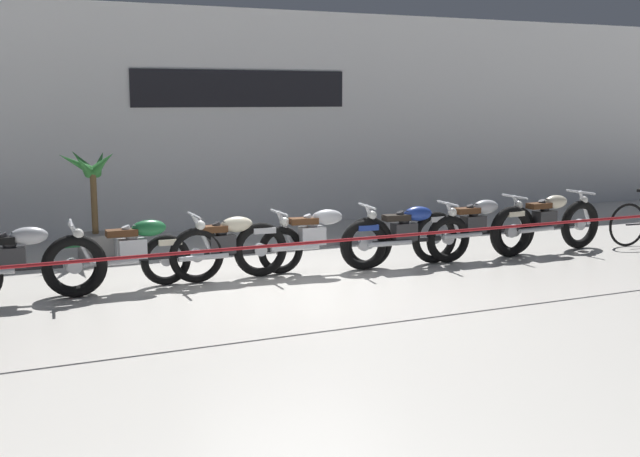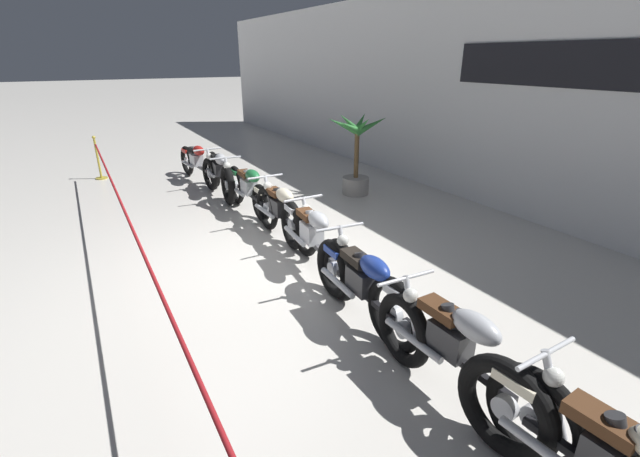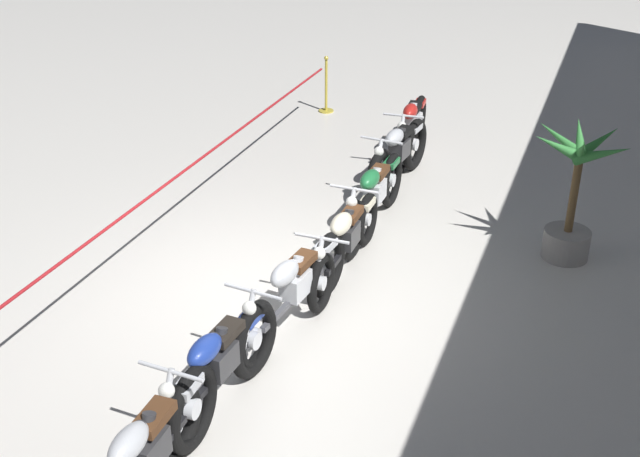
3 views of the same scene
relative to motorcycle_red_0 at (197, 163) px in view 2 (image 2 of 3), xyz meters
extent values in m
plane|color=silver|center=(4.75, -0.45, -0.47)|extent=(120.00, 120.00, 0.00)
cube|color=white|center=(4.75, 4.67, 1.63)|extent=(28.00, 0.25, 4.20)
cube|color=black|center=(5.78, 4.53, 2.22)|extent=(4.26, 0.04, 0.70)
torus|color=black|center=(0.78, 0.06, -0.10)|extent=(0.74, 0.17, 0.73)
torus|color=black|center=(-0.80, -0.06, -0.10)|extent=(0.74, 0.17, 0.73)
cylinder|color=silver|center=(0.78, 0.06, -0.10)|extent=(0.18, 0.09, 0.17)
cylinder|color=silver|center=(-0.80, -0.06, -0.10)|extent=(0.18, 0.09, 0.17)
cylinder|color=silver|center=(0.87, 0.07, 0.18)|extent=(0.31, 0.08, 0.59)
cube|color=silver|center=(-0.06, 0.00, 0.06)|extent=(0.38, 0.25, 0.26)
cylinder|color=silver|center=(-0.02, 0.00, 0.26)|extent=(0.19, 0.12, 0.24)
cylinder|color=silver|center=(-0.10, -0.01, 0.26)|extent=(0.19, 0.12, 0.24)
cylinder|color=silver|center=(-0.35, -0.17, -0.08)|extent=(0.70, 0.12, 0.07)
cube|color=#47474C|center=(-0.01, 0.00, -0.08)|extent=(1.28, 0.16, 0.06)
ellipsoid|color=#B21E19|center=(0.17, 0.02, 0.32)|extent=(0.48, 0.26, 0.22)
cube|color=black|center=(-0.19, -0.01, 0.28)|extent=(0.41, 0.23, 0.09)
cube|color=#B21E19|center=(-0.75, -0.06, 0.16)|extent=(0.33, 0.18, 0.08)
cylinder|color=silver|center=(0.76, 0.06, 0.45)|extent=(0.08, 0.62, 0.04)
sphere|color=silver|center=(0.84, 0.07, 0.31)|extent=(0.14, 0.14, 0.14)
torus|color=black|center=(1.99, 0.08, -0.06)|extent=(0.82, 0.22, 0.81)
torus|color=black|center=(0.59, 0.22, -0.06)|extent=(0.82, 0.22, 0.81)
cylinder|color=silver|center=(1.99, 0.08, -0.06)|extent=(0.19, 0.10, 0.19)
cylinder|color=silver|center=(0.59, 0.22, -0.06)|extent=(0.19, 0.10, 0.19)
cylinder|color=silver|center=(2.08, 0.07, 0.22)|extent=(0.31, 0.09, 0.59)
cube|color=#2D2D30|center=(1.24, 0.15, 0.10)|extent=(0.38, 0.25, 0.26)
cylinder|color=#2D2D30|center=(1.28, 0.15, 0.30)|extent=(0.19, 0.13, 0.24)
cylinder|color=#2D2D30|center=(1.20, 0.16, 0.30)|extent=(0.19, 0.13, 0.24)
cylinder|color=silver|center=(0.93, 0.04, -0.04)|extent=(0.70, 0.14, 0.07)
cube|color=black|center=(1.29, 0.15, -0.04)|extent=(1.13, 0.17, 0.06)
ellipsoid|color=#B7BABF|center=(1.47, 0.13, 0.36)|extent=(0.48, 0.26, 0.22)
cube|color=black|center=(1.11, 0.17, 0.32)|extent=(0.42, 0.24, 0.09)
cube|color=#B7BABF|center=(0.64, 0.21, 0.22)|extent=(0.33, 0.19, 0.08)
cylinder|color=silver|center=(1.97, 0.08, 0.49)|extent=(0.10, 0.62, 0.04)
sphere|color=silver|center=(2.05, 0.07, 0.35)|extent=(0.14, 0.14, 0.14)
torus|color=black|center=(3.62, 0.23, -0.08)|extent=(0.77, 0.12, 0.77)
torus|color=black|center=(1.98, 0.25, -0.08)|extent=(0.77, 0.12, 0.77)
cylinder|color=silver|center=(3.62, 0.23, -0.08)|extent=(0.19, 0.08, 0.19)
cylinder|color=silver|center=(1.98, 0.25, -0.08)|extent=(0.19, 0.08, 0.19)
cylinder|color=silver|center=(3.71, 0.23, 0.20)|extent=(0.30, 0.06, 0.59)
cube|color=silver|center=(2.75, 0.24, 0.08)|extent=(0.36, 0.22, 0.26)
cylinder|color=silver|center=(2.79, 0.24, 0.28)|extent=(0.18, 0.11, 0.24)
cylinder|color=silver|center=(2.71, 0.25, 0.28)|extent=(0.18, 0.11, 0.24)
cylinder|color=silver|center=(2.45, 0.11, -0.06)|extent=(0.70, 0.08, 0.07)
cube|color=black|center=(2.80, 0.24, -0.06)|extent=(1.31, 0.08, 0.06)
ellipsoid|color=#1E6B38|center=(2.98, 0.24, 0.34)|extent=(0.46, 0.23, 0.22)
cube|color=#4C2D19|center=(2.62, 0.25, 0.30)|extent=(0.40, 0.20, 0.09)
cube|color=#1E6B38|center=(2.03, 0.25, 0.20)|extent=(0.32, 0.16, 0.08)
cylinder|color=silver|center=(3.60, 0.23, 0.47)|extent=(0.04, 0.62, 0.04)
sphere|color=silver|center=(3.68, 0.23, 0.33)|extent=(0.14, 0.14, 0.14)
torus|color=black|center=(4.88, 0.30, -0.12)|extent=(0.69, 0.11, 0.69)
torus|color=black|center=(3.21, 0.29, -0.12)|extent=(0.69, 0.11, 0.69)
cylinder|color=silver|center=(4.88, 0.30, -0.12)|extent=(0.16, 0.08, 0.16)
cylinder|color=silver|center=(3.21, 0.29, -0.12)|extent=(0.16, 0.08, 0.16)
cylinder|color=silver|center=(4.97, 0.30, 0.16)|extent=(0.30, 0.06, 0.59)
cube|color=#2D2D30|center=(4.00, 0.29, 0.04)|extent=(0.36, 0.22, 0.26)
cylinder|color=#2D2D30|center=(4.04, 0.29, 0.24)|extent=(0.18, 0.11, 0.24)
cylinder|color=#2D2D30|center=(3.95, 0.29, 0.24)|extent=(0.18, 0.11, 0.24)
cylinder|color=silver|center=(3.70, 0.15, -0.10)|extent=(0.70, 0.07, 0.07)
cube|color=black|center=(4.05, 0.29, -0.10)|extent=(1.34, 0.07, 0.06)
ellipsoid|color=beige|center=(4.23, 0.29, 0.30)|extent=(0.46, 0.22, 0.22)
cube|color=#4C2D19|center=(3.87, 0.29, 0.26)|extent=(0.40, 0.20, 0.09)
cube|color=beige|center=(3.26, 0.29, 0.12)|extent=(0.32, 0.16, 0.08)
cylinder|color=silver|center=(4.86, 0.30, 0.43)|extent=(0.04, 0.62, 0.04)
sphere|color=silver|center=(4.94, 0.30, 0.29)|extent=(0.14, 0.14, 0.14)
torus|color=black|center=(6.20, 0.09, -0.08)|extent=(0.79, 0.20, 0.78)
torus|color=black|center=(4.56, 0.25, -0.08)|extent=(0.79, 0.20, 0.78)
cylinder|color=silver|center=(6.20, 0.09, -0.08)|extent=(0.19, 0.10, 0.18)
cylinder|color=silver|center=(4.56, 0.25, -0.08)|extent=(0.19, 0.10, 0.18)
cylinder|color=silver|center=(6.28, 0.08, 0.20)|extent=(0.31, 0.08, 0.59)
cube|color=silver|center=(5.33, 0.17, 0.08)|extent=(0.38, 0.25, 0.26)
cylinder|color=silver|center=(5.37, 0.17, 0.28)|extent=(0.19, 0.13, 0.24)
cylinder|color=silver|center=(5.28, 0.18, 0.28)|extent=(0.19, 0.13, 0.24)
cylinder|color=silver|center=(5.01, 0.06, -0.06)|extent=(0.70, 0.14, 0.07)
cube|color=#47474C|center=(5.38, 0.17, -0.06)|extent=(1.32, 0.18, 0.06)
ellipsoid|color=#B7BABF|center=(5.55, 0.15, 0.34)|extent=(0.48, 0.26, 0.22)
cube|color=#4C2D19|center=(5.20, 0.19, 0.30)|extent=(0.42, 0.24, 0.09)
cube|color=#B7BABF|center=(4.61, 0.24, 0.20)|extent=(0.33, 0.19, 0.08)
cylinder|color=silver|center=(6.18, 0.09, 0.47)|extent=(0.09, 0.62, 0.04)
sphere|color=silver|center=(6.25, 0.09, 0.33)|extent=(0.14, 0.14, 0.14)
torus|color=black|center=(7.52, -0.03, -0.10)|extent=(0.75, 0.17, 0.74)
torus|color=black|center=(6.10, 0.05, -0.10)|extent=(0.75, 0.17, 0.74)
cylinder|color=silver|center=(7.52, -0.03, -0.10)|extent=(0.18, 0.09, 0.17)
cylinder|color=silver|center=(6.10, 0.05, -0.10)|extent=(0.18, 0.09, 0.17)
cylinder|color=silver|center=(7.61, -0.03, 0.19)|extent=(0.31, 0.07, 0.59)
cube|color=#2D2D30|center=(6.76, 0.02, 0.06)|extent=(0.37, 0.24, 0.26)
cylinder|color=#2D2D30|center=(6.80, 0.01, 0.26)|extent=(0.18, 0.12, 0.24)
cylinder|color=#2D2D30|center=(6.72, 0.02, 0.26)|extent=(0.18, 0.12, 0.24)
cylinder|color=silver|center=(6.45, -0.11, -0.08)|extent=(0.70, 0.11, 0.07)
cube|color=black|center=(6.81, 0.01, -0.08)|extent=(1.14, 0.12, 0.06)
ellipsoid|color=navy|center=(6.99, 0.00, 0.32)|extent=(0.47, 0.25, 0.22)
cube|color=black|center=(6.63, 0.02, 0.28)|extent=(0.41, 0.22, 0.09)
cube|color=navy|center=(6.15, 0.05, 0.16)|extent=(0.33, 0.18, 0.08)
cylinder|color=silver|center=(7.50, -0.02, 0.45)|extent=(0.07, 0.62, 0.04)
sphere|color=silver|center=(7.58, -0.03, 0.31)|extent=(0.14, 0.14, 0.14)
torus|color=black|center=(8.85, 0.06, -0.07)|extent=(0.80, 0.14, 0.80)
torus|color=black|center=(7.31, 0.03, -0.07)|extent=(0.80, 0.14, 0.80)
cylinder|color=silver|center=(8.85, 0.06, -0.07)|extent=(0.19, 0.08, 0.19)
cylinder|color=silver|center=(7.31, 0.03, -0.07)|extent=(0.19, 0.08, 0.19)
cylinder|color=silver|center=(8.94, 0.07, 0.21)|extent=(0.30, 0.06, 0.59)
cube|color=#2D2D30|center=(8.03, 0.05, 0.09)|extent=(0.36, 0.23, 0.26)
cylinder|color=#2D2D30|center=(8.07, 0.05, 0.29)|extent=(0.18, 0.11, 0.24)
cylinder|color=#2D2D30|center=(7.99, 0.05, 0.29)|extent=(0.18, 0.11, 0.24)
cylinder|color=silver|center=(7.73, -0.10, -0.05)|extent=(0.70, 0.09, 0.07)
cube|color=black|center=(8.08, 0.05, -0.05)|extent=(1.23, 0.09, 0.06)
ellipsoid|color=#B7BABF|center=(8.26, 0.05, 0.35)|extent=(0.46, 0.23, 0.22)
cube|color=#4C2D19|center=(7.90, 0.04, 0.31)|extent=(0.40, 0.21, 0.09)
cube|color=#B7BABF|center=(7.36, 0.03, 0.22)|extent=(0.32, 0.17, 0.08)
cylinder|color=silver|center=(8.83, 0.06, 0.48)|extent=(0.05, 0.62, 0.04)
sphere|color=silver|center=(8.91, 0.07, 0.34)|extent=(0.14, 0.14, 0.14)
torus|color=black|center=(8.69, -0.05, -0.06)|extent=(0.83, 0.20, 0.82)
cylinder|color=silver|center=(8.69, -0.05, -0.06)|extent=(0.19, 0.09, 0.19)
cylinder|color=#2D2D30|center=(9.44, 0.01, 0.30)|extent=(0.19, 0.12, 0.24)
cylinder|color=#2D2D30|center=(9.36, 0.00, 0.30)|extent=(0.19, 0.12, 0.24)
cylinder|color=silver|center=(9.11, -0.16, -0.04)|extent=(0.70, 0.12, 0.07)
cube|color=#4C2D19|center=(9.27, 0.00, 0.32)|extent=(0.41, 0.23, 0.09)
cube|color=beige|center=(8.74, -0.04, 0.23)|extent=(0.33, 0.18, 0.08)
cylinder|color=gray|center=(2.66, 2.73, -0.28)|extent=(0.58, 0.58, 0.37)
cylinder|color=brown|center=(2.66, 2.73, 0.40)|extent=(0.10, 0.10, 1.00)
cone|color=#337F38|center=(2.82, 2.74, 1.03)|extent=(0.47, 0.20, 0.42)
cone|color=#337F38|center=(2.81, 2.97, 1.02)|extent=(0.42, 0.67, 0.50)
cone|color=#337F38|center=(2.52, 2.90, 1.04)|extent=(0.44, 0.51, 0.51)
cone|color=#337F38|center=(2.42, 2.69, 1.04)|extent=(0.64, 0.28, 0.45)
cone|color=#337F38|center=(2.49, 2.49, 1.01)|extent=(0.45, 0.67, 0.49)
cone|color=#337F38|center=(2.76, 2.48, 1.01)|extent=(0.32, 0.63, 0.45)
cylinder|color=gold|center=(-1.50, -2.03, -0.46)|extent=(0.28, 0.28, 0.03)
cylinder|color=gold|center=(-1.50, -2.03, 0.03)|extent=(0.05, 0.05, 0.95)
sphere|color=gold|center=(-1.50, -2.03, 0.55)|extent=(0.08, 0.08, 0.08)
cylinder|color=maroon|center=(4.76, -2.03, 0.41)|extent=(12.02, 0.04, 0.04)
camera|label=1|loc=(0.72, -10.26, 2.04)|focal=45.00mm
camera|label=2|loc=(10.12, -2.43, 2.34)|focal=24.00mm
camera|label=3|loc=(11.99, 2.99, 4.48)|focal=45.00mm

